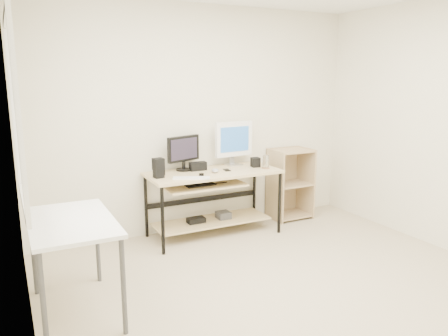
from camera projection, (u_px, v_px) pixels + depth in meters
room at (288, 140)px, 3.32m from camera, size 4.01×4.01×2.62m
desk at (211, 190)px, 4.94m from camera, size 1.50×0.65×0.75m
side_table at (72, 230)px, 3.26m from camera, size 0.60×1.00×0.75m
shelf_unit at (288, 183)px, 5.62m from camera, size 0.50×0.40×0.90m
black_monitor at (184, 151)px, 4.91m from camera, size 0.42×0.18×0.40m
white_imac at (234, 140)px, 5.19m from camera, size 0.49×0.16×0.53m
keyboard at (191, 178)px, 4.56m from camera, size 0.40×0.26×0.01m
mouse at (215, 170)px, 4.85m from camera, size 0.12×0.15×0.04m
center_speaker at (198, 166)px, 4.95m from camera, size 0.19×0.09×0.10m
speaker_left at (158, 168)px, 4.58m from camera, size 0.12×0.12×0.21m
speaker_right at (255, 162)px, 5.14m from camera, size 0.10×0.10×0.11m
audio_controller at (162, 169)px, 4.72m from camera, size 0.08×0.06×0.14m
volume_puck at (201, 175)px, 4.69m from camera, size 0.07×0.07×0.02m
smartphone at (227, 170)px, 4.96m from camera, size 0.08×0.12×0.01m
coaster at (266, 168)px, 5.08m from camera, size 0.11×0.11×0.01m
drinking_glass at (266, 162)px, 5.06m from camera, size 0.09×0.09×0.15m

